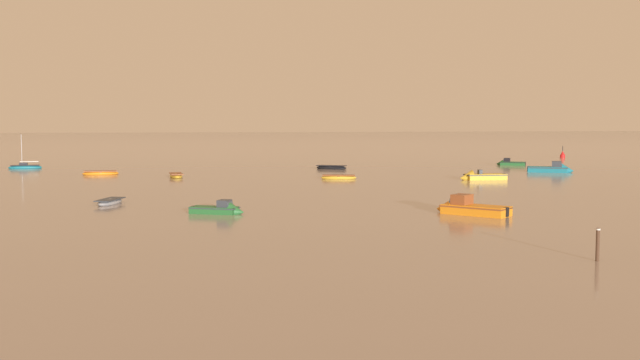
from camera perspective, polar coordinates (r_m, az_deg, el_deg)
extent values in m
cube|color=orange|center=(57.07, 11.46, -2.31)|extent=(4.67, 4.86, 0.94)
cone|color=orange|center=(58.20, 9.25, -2.15)|extent=(2.39, 2.37, 1.88)
cube|color=brown|center=(57.06, 11.42, -1.96)|extent=(4.78, 4.97, 0.10)
cube|color=brown|center=(57.48, 10.46, -1.41)|extent=(1.87, 1.85, 0.73)
cube|color=#384751|center=(57.74, 9.95, -1.33)|extent=(1.23, 1.15, 0.58)
cube|color=black|center=(56.09, 13.61, -2.32)|extent=(0.47, 0.47, 0.67)
ellipsoid|color=gold|center=(89.82, 1.39, 0.18)|extent=(4.34, 2.32, 0.65)
cube|color=brown|center=(89.80, 1.39, 0.35)|extent=(4.01, 2.22, 0.09)
cube|color=brown|center=(89.81, 1.39, 0.29)|extent=(0.55, 1.30, 0.07)
ellipsoid|color=gold|center=(93.85, -10.60, 0.29)|extent=(1.80, 4.37, 0.67)
cube|color=brown|center=(93.83, -10.60, 0.46)|extent=(1.75, 4.03, 0.09)
cube|color=brown|center=(93.84, -10.60, 0.40)|extent=(1.33, 0.38, 0.07)
ellipsoid|color=#197084|center=(116.36, -20.98, 0.87)|extent=(4.60, 1.75, 0.78)
cube|color=black|center=(116.34, -20.98, 1.02)|extent=(3.92, 1.56, 0.08)
cube|color=black|center=(116.35, -21.09, 1.13)|extent=(1.14, 0.85, 0.28)
cylinder|color=#B7BABF|center=(116.28, -21.21, 2.11)|extent=(0.08, 0.08, 4.27)
cylinder|color=beige|center=(116.25, -20.71, 1.28)|extent=(2.48, 0.35, 0.16)
ellipsoid|color=orange|center=(100.52, -15.93, 0.47)|extent=(4.54, 1.92, 0.70)
cube|color=brown|center=(100.50, -15.93, 0.64)|extent=(4.19, 1.86, 0.09)
cube|color=brown|center=(100.51, -15.93, 0.58)|extent=(0.41, 1.38, 0.07)
ellipsoid|color=black|center=(108.00, 0.85, 0.91)|extent=(4.57, 3.52, 0.70)
cube|color=black|center=(107.98, 0.85, 1.07)|extent=(4.25, 3.32, 0.09)
cube|color=black|center=(107.99, 0.85, 1.01)|extent=(0.92, 1.31, 0.07)
ellipsoid|color=gray|center=(65.41, -15.28, -1.61)|extent=(2.45, 4.01, 0.60)
cube|color=#33383F|center=(65.39, -15.28, -1.39)|extent=(2.33, 3.71, 0.08)
cube|color=#33383F|center=(65.39, -15.28, -1.46)|extent=(1.18, 0.60, 0.06)
cube|color=#23602D|center=(120.08, 14.08, 1.15)|extent=(3.92, 3.12, 0.72)
cone|color=#23602D|center=(120.27, 13.17, 1.17)|extent=(1.70, 1.82, 1.44)
cube|color=black|center=(120.07, 14.06, 1.28)|extent=(4.01, 3.19, 0.08)
cube|color=black|center=(120.13, 13.67, 1.46)|extent=(1.32, 1.42, 0.56)
cube|color=#384751|center=(120.17, 13.46, 1.48)|extent=(0.71, 1.05, 0.44)
cube|color=black|center=(119.93, 14.93, 1.18)|extent=(0.34, 0.36, 0.51)
cube|color=#23602D|center=(57.31, -7.84, -2.30)|extent=(3.71, 2.76, 0.68)
cone|color=#23602D|center=(56.64, -6.16, -2.36)|extent=(1.55, 1.68, 1.35)
cube|color=#33383F|center=(57.27, -7.80, -2.05)|extent=(3.80, 2.82, 0.08)
cube|color=#33383F|center=(56.93, -7.08, -1.73)|extent=(1.20, 1.32, 0.53)
cube|color=#384751|center=(56.77, -6.70, -1.70)|extent=(0.61, 1.01, 0.42)
cube|color=black|center=(57.97, -9.37, -2.14)|extent=(0.31, 0.33, 0.48)
cube|color=gold|center=(90.62, 12.15, 0.16)|extent=(4.56, 1.90, 0.90)
cone|color=gold|center=(89.73, 10.75, 0.14)|extent=(1.43, 1.80, 1.80)
cube|color=#33383F|center=(90.57, 12.12, 0.37)|extent=(4.66, 1.94, 0.10)
cube|color=#33383F|center=(90.30, 11.75, 0.60)|extent=(0.40, 0.60, 0.50)
cube|color=black|center=(91.48, 13.44, 0.27)|extent=(0.28, 0.36, 0.64)
cube|color=#197084|center=(105.52, 16.45, 0.69)|extent=(5.31, 4.06, 0.97)
cone|color=#197084|center=(105.53, 17.85, 0.66)|extent=(2.25, 2.43, 1.94)
cube|color=#33383F|center=(105.49, 16.49, 0.88)|extent=(5.43, 4.15, 0.11)
cube|color=#33383F|center=(105.47, 17.10, 1.14)|extent=(1.75, 1.90, 0.75)
cube|color=#384751|center=(105.47, 17.42, 1.16)|extent=(0.91, 1.43, 0.60)
cube|color=black|center=(105.55, 15.15, 0.80)|extent=(0.44, 0.48, 0.69)
cylinder|color=red|center=(146.94, 17.50, 1.66)|extent=(0.90, 0.90, 0.70)
cone|color=red|center=(146.91, 17.51, 1.93)|extent=(0.72, 0.72, 0.70)
cylinder|color=black|center=(146.88, 17.52, 2.24)|extent=(0.10, 0.10, 0.90)
cylinder|color=#4B3323|center=(40.09, 19.85, -4.65)|extent=(0.18, 0.18, 1.81)
cylinder|color=silver|center=(39.97, 19.88, -3.45)|extent=(0.22, 0.22, 0.08)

